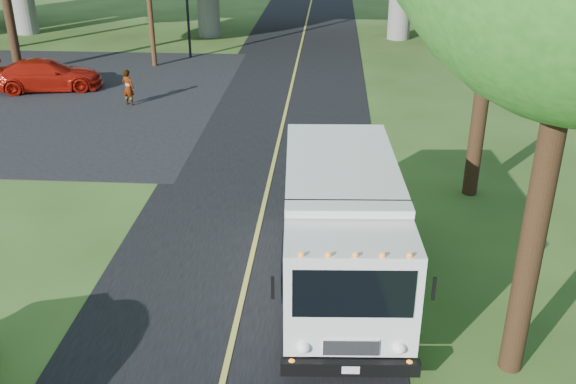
{
  "coord_description": "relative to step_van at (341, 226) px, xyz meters",
  "views": [
    {
      "loc": [
        1.87,
        -9.13,
        8.36
      ],
      "look_at": [
        0.88,
        5.28,
        1.6
      ],
      "focal_mm": 40.0,
      "sensor_mm": 36.0,
      "label": 1
    }
  ],
  "objects": [
    {
      "name": "pedestrian",
      "position": [
        -9.0,
        13.49,
        -0.79
      ],
      "size": [
        0.66,
        0.55,
        1.56
      ],
      "primitive_type": "imported",
      "rotation": [
        0.0,
        0.0,
        2.78
      ],
      "color": "gray",
      "rests_on": "ground"
    },
    {
      "name": "step_van",
      "position": [
        0.0,
        0.0,
        0.0
      ],
      "size": [
        2.9,
        7.02,
        2.89
      ],
      "rotation": [
        0.0,
        0.0,
        0.06
      ],
      "color": "white",
      "rests_on": "ground"
    },
    {
      "name": "lane_line",
      "position": [
        -2.2,
        6.37,
        -1.54
      ],
      "size": [
        0.12,
        90.0,
        0.01
      ],
      "primitive_type": "cube",
      "color": "gold",
      "rests_on": "road"
    },
    {
      "name": "red_sedan",
      "position": [
        -13.45,
        15.57,
        -0.86
      ],
      "size": [
        5.22,
        3.1,
        1.42
      ],
      "primitive_type": "imported",
      "rotation": [
        0.0,
        0.0,
        1.81
      ],
      "color": "#A4150A",
      "rests_on": "ground"
    },
    {
      "name": "road",
      "position": [
        -2.2,
        6.37,
        -1.56
      ],
      "size": [
        7.0,
        90.0,
        0.02
      ],
      "primitive_type": "cube",
      "color": "black",
      "rests_on": "ground"
    },
    {
      "name": "parking_lot",
      "position": [
        -13.2,
        14.37,
        -1.57
      ],
      "size": [
        16.0,
        18.0,
        0.01
      ],
      "primitive_type": "cube",
      "color": "black",
      "rests_on": "ground"
    }
  ]
}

